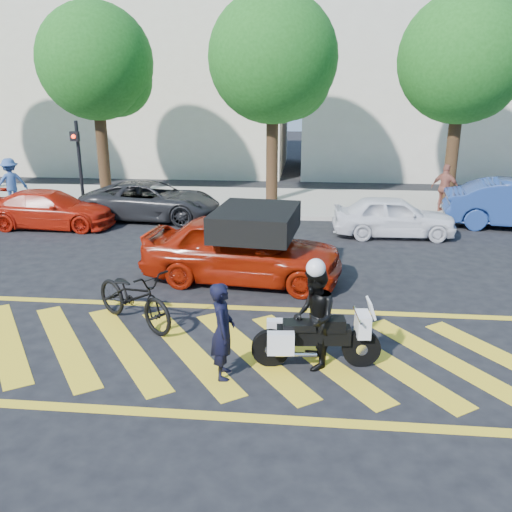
# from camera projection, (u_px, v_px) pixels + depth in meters

# --- Properties ---
(ground) EXTENTS (90.00, 90.00, 0.00)m
(ground) POSITION_uv_depth(u_px,v_px,m) (222.00, 351.00, 9.32)
(ground) COLOR black
(ground) RESTS_ON ground
(sidewalk) EXTENTS (60.00, 5.00, 0.15)m
(sidewalk) POSITION_uv_depth(u_px,v_px,m) (272.00, 202.00, 20.67)
(sidewalk) COLOR #9E998E
(sidewalk) RESTS_ON ground
(crosswalk) EXTENTS (12.33, 4.00, 0.01)m
(crosswalk) POSITION_uv_depth(u_px,v_px,m) (219.00, 351.00, 9.32)
(crosswalk) COLOR yellow
(crosswalk) RESTS_ON ground
(building_left) EXTENTS (16.00, 8.00, 10.00)m
(building_left) POSITION_uv_depth(u_px,v_px,m) (133.00, 71.00, 28.46)
(building_left) COLOR beige
(building_left) RESTS_ON ground
(building_right) EXTENTS (16.00, 8.00, 11.00)m
(building_right) POSITION_uv_depth(u_px,v_px,m) (467.00, 60.00, 26.70)
(building_right) COLOR beige
(building_right) RESTS_ON ground
(tree_left) EXTENTS (4.20, 4.20, 7.26)m
(tree_left) POSITION_uv_depth(u_px,v_px,m) (100.00, 66.00, 19.84)
(tree_left) COLOR black
(tree_left) RESTS_ON ground
(tree_center) EXTENTS (4.60, 4.60, 7.56)m
(tree_center) POSITION_uv_depth(u_px,v_px,m) (277.00, 63.00, 19.19)
(tree_center) COLOR black
(tree_center) RESTS_ON ground
(tree_right) EXTENTS (4.40, 4.40, 7.41)m
(tree_right) POSITION_uv_depth(u_px,v_px,m) (465.00, 64.00, 18.59)
(tree_right) COLOR black
(tree_right) RESTS_ON ground
(signal_pole) EXTENTS (0.28, 0.43, 3.20)m
(signal_pole) POSITION_uv_depth(u_px,v_px,m) (79.00, 159.00, 18.58)
(signal_pole) COLOR black
(signal_pole) RESTS_ON ground
(officer_bike) EXTENTS (0.45, 0.61, 1.56)m
(officer_bike) POSITION_uv_depth(u_px,v_px,m) (223.00, 331.00, 8.29)
(officer_bike) COLOR black
(officer_bike) RESTS_ON ground
(bicycle) EXTENTS (2.19, 1.88, 1.13)m
(bicycle) POSITION_uv_depth(u_px,v_px,m) (134.00, 296.00, 10.20)
(bicycle) COLOR black
(bicycle) RESTS_ON ground
(police_motorcycle) EXTENTS (2.09, 0.70, 0.92)m
(police_motorcycle) POSITION_uv_depth(u_px,v_px,m) (314.00, 337.00, 8.70)
(police_motorcycle) COLOR black
(police_motorcycle) RESTS_ON ground
(officer_moto) EXTENTS (0.71, 0.88, 1.69)m
(officer_moto) POSITION_uv_depth(u_px,v_px,m) (314.00, 318.00, 8.60)
(officer_moto) COLOR black
(officer_moto) RESTS_ON ground
(red_convertible) EXTENTS (4.74, 2.32, 1.56)m
(red_convertible) POSITION_uv_depth(u_px,v_px,m) (242.00, 249.00, 12.41)
(red_convertible) COLOR maroon
(red_convertible) RESTS_ON ground
(parked_left) EXTENTS (4.07, 1.68, 1.18)m
(parked_left) POSITION_uv_depth(u_px,v_px,m) (50.00, 209.00, 17.17)
(parked_left) COLOR #B21A0B
(parked_left) RESTS_ON ground
(parked_mid_left) EXTENTS (4.68, 2.35, 1.27)m
(parked_mid_left) POSITION_uv_depth(u_px,v_px,m) (152.00, 201.00, 18.21)
(parked_mid_left) COLOR black
(parked_mid_left) RESTS_ON ground
(parked_mid_right) EXTENTS (3.63, 1.54, 1.23)m
(parked_mid_right) POSITION_uv_depth(u_px,v_px,m) (394.00, 216.00, 16.15)
(parked_mid_right) COLOR white
(parked_mid_right) RESTS_ON ground
(pedestrian_left) EXTENTS (1.26, 1.21, 1.73)m
(pedestrian_left) POSITION_uv_depth(u_px,v_px,m) (11.00, 183.00, 19.36)
(pedestrian_left) COLOR #355392
(pedestrian_left) RESTS_ON sidewalk
(pedestrian_right) EXTENTS (1.03, 0.85, 1.64)m
(pedestrian_right) POSITION_uv_depth(u_px,v_px,m) (445.00, 188.00, 18.60)
(pedestrian_right) COLOR #9D5847
(pedestrian_right) RESTS_ON sidewalk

